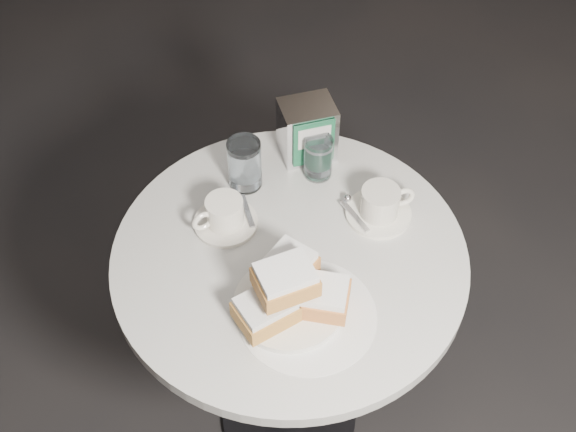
% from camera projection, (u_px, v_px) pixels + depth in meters
% --- Properties ---
extents(ground, '(7.00, 7.00, 0.00)m').
position_uv_depth(ground, '(289.00, 418.00, 1.98)').
color(ground, black).
rests_on(ground, ground).
extents(cafe_table, '(0.70, 0.70, 0.74)m').
position_uv_depth(cafe_table, '(289.00, 308.00, 1.56)').
color(cafe_table, black).
rests_on(cafe_table, ground).
extents(sugar_spill, '(0.28, 0.28, 0.00)m').
position_uv_depth(sugar_spill, '(307.00, 315.00, 1.32)').
color(sugar_spill, white).
rests_on(sugar_spill, cafe_table).
extents(beignet_plate, '(0.23, 0.22, 0.13)m').
position_uv_depth(beignet_plate, '(289.00, 293.00, 1.29)').
color(beignet_plate, silver).
rests_on(beignet_plate, cafe_table).
extents(coffee_cup_left, '(0.17, 0.17, 0.07)m').
position_uv_depth(coffee_cup_left, '(224.00, 215.00, 1.44)').
color(coffee_cup_left, silver).
rests_on(coffee_cup_left, cafe_table).
extents(coffee_cup_right, '(0.15, 0.15, 0.07)m').
position_uv_depth(coffee_cup_right, '(380.00, 205.00, 1.45)').
color(coffee_cup_right, white).
rests_on(coffee_cup_right, cafe_table).
extents(water_glass_left, '(0.09, 0.09, 0.11)m').
position_uv_depth(water_glass_left, '(245.00, 165.00, 1.49)').
color(water_glass_left, white).
rests_on(water_glass_left, cafe_table).
extents(water_glass_right, '(0.06, 0.06, 0.10)m').
position_uv_depth(water_glass_right, '(318.00, 158.00, 1.52)').
color(water_glass_right, white).
rests_on(water_glass_right, cafe_table).
extents(napkin_dispenser, '(0.12, 0.11, 0.13)m').
position_uv_depth(napkin_dispenser, '(307.00, 130.00, 1.54)').
color(napkin_dispenser, silver).
rests_on(napkin_dispenser, cafe_table).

